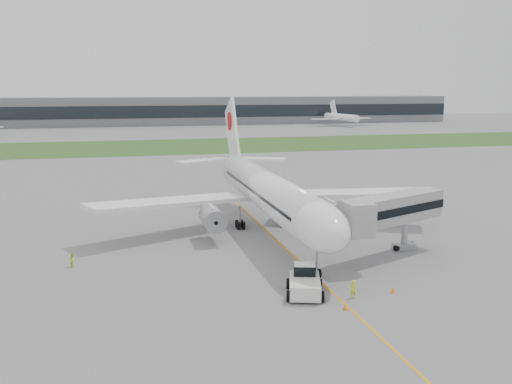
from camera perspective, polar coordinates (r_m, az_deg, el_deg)
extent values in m
plane|color=slate|center=(73.22, 2.04, -4.82)|extent=(600.00, 600.00, 0.00)
cube|color=#365720|center=(189.86, -8.00, 4.56)|extent=(600.00, 50.00, 0.02)
cube|color=slate|center=(298.75, -10.29, 7.97)|extent=(320.00, 22.00, 14.00)
cube|color=black|center=(287.79, -10.14, 7.89)|extent=(320.00, 0.60, 6.00)
cylinder|color=white|center=(75.72, 1.24, 0.05)|extent=(5.00, 38.00, 5.00)
ellipsoid|color=white|center=(57.55, 6.33, -3.38)|extent=(5.00, 11.00, 5.00)
cube|color=black|center=(56.43, 6.70, -2.73)|extent=(3.20, 1.54, 1.14)
cone|color=white|center=(96.74, -2.18, 2.81)|extent=(5.00, 10.53, 6.16)
cube|color=white|center=(75.64, -8.72, -1.01)|extent=(22.13, 13.52, 1.70)
cube|color=white|center=(82.08, 9.66, -0.14)|extent=(22.13, 13.52, 1.70)
cylinder|color=#ADACB2|center=(72.19, -4.40, -2.61)|extent=(2.70, 5.20, 2.70)
cylinder|color=#ADACB2|center=(76.39, 7.53, -1.94)|extent=(2.70, 5.20, 2.70)
cube|color=white|center=(97.65, -2.38, 5.89)|extent=(0.45, 10.90, 12.76)
cylinder|color=#A70A09|center=(98.49, -2.50, 7.09)|extent=(0.60, 3.20, 3.20)
cube|color=white|center=(98.25, -5.34, 3.13)|extent=(9.54, 6.34, 0.35)
cube|color=white|center=(100.22, 0.33, 3.32)|extent=(9.54, 6.34, 0.35)
cylinder|color=#99999E|center=(59.09, 6.08, -7.08)|extent=(0.24, 0.24, 3.10)
cylinder|color=black|center=(78.89, -1.60, -3.28)|extent=(1.40, 1.10, 1.10)
cylinder|color=black|center=(80.46, 2.87, -3.02)|extent=(1.40, 1.10, 1.10)
cube|color=white|center=(54.46, 4.90, -9.33)|extent=(4.18, 5.68, 1.36)
cube|color=white|center=(55.38, 4.87, -7.75)|extent=(2.47, 2.32, 1.13)
cube|color=black|center=(55.36, 4.87, -7.70)|extent=(2.54, 2.39, 0.96)
cylinder|color=black|center=(56.16, 3.26, -9.11)|extent=(0.67, 1.09, 1.02)
cylinder|color=black|center=(56.26, 6.40, -9.12)|extent=(0.67, 1.09, 1.02)
cylinder|color=black|center=(52.98, 3.27, -10.34)|extent=(0.67, 1.09, 1.02)
cylinder|color=black|center=(53.09, 6.62, -10.35)|extent=(0.67, 1.09, 1.02)
cube|color=#9A9A9D|center=(67.32, 13.44, -1.64)|extent=(14.91, 8.85, 3.19)
cube|color=black|center=(67.32, 13.44, -1.64)|extent=(15.14, 9.03, 0.96)
cube|color=#9A9A9D|center=(61.52, 10.13, -2.65)|extent=(2.76, 3.61, 3.61)
cylinder|color=#99999E|center=(70.87, 14.62, -3.99)|extent=(0.74, 0.74, 4.04)
cube|color=#99999E|center=(71.29, 14.56, -5.28)|extent=(2.93, 2.38, 0.74)
cylinder|color=black|center=(70.24, 13.86, -5.48)|extent=(0.59, 0.81, 0.74)
cylinder|color=black|center=(72.35, 15.24, -5.08)|extent=(0.59, 0.81, 0.74)
cone|color=orange|center=(51.64, 8.92, -11.30)|extent=(0.41, 0.41, 0.56)
cone|color=orange|center=(56.48, 13.54, -9.51)|extent=(0.43, 0.43, 0.59)
imported|color=#D2E926|center=(54.37, 9.69, -9.52)|extent=(0.70, 0.52, 1.74)
imported|color=#BFFB29|center=(65.50, -17.87, -6.51)|extent=(0.70, 0.83, 1.51)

